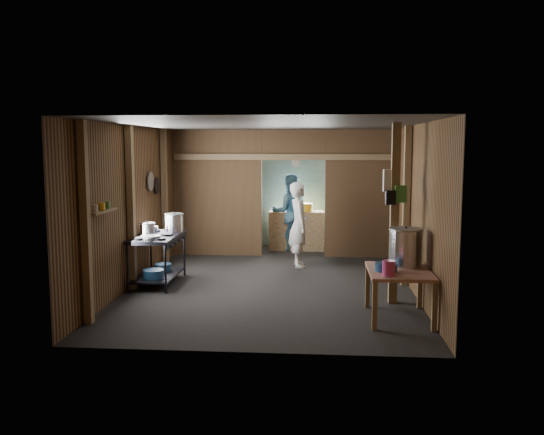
# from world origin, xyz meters

# --- Properties ---
(floor) EXTENTS (4.50, 7.00, 0.00)m
(floor) POSITION_xyz_m (0.00, 0.00, 0.00)
(floor) COLOR black
(floor) RESTS_ON ground
(ceiling) EXTENTS (4.50, 7.00, 0.00)m
(ceiling) POSITION_xyz_m (0.00, 0.00, 2.60)
(ceiling) COLOR #443F3A
(ceiling) RESTS_ON ground
(wall_back) EXTENTS (4.50, 0.00, 2.60)m
(wall_back) POSITION_xyz_m (0.00, 3.50, 1.30)
(wall_back) COLOR brown
(wall_back) RESTS_ON ground
(wall_front) EXTENTS (4.50, 0.00, 2.60)m
(wall_front) POSITION_xyz_m (0.00, -3.50, 1.30)
(wall_front) COLOR brown
(wall_front) RESTS_ON ground
(wall_left) EXTENTS (0.00, 7.00, 2.60)m
(wall_left) POSITION_xyz_m (-2.25, 0.00, 1.30)
(wall_left) COLOR brown
(wall_left) RESTS_ON ground
(wall_right) EXTENTS (0.00, 7.00, 2.60)m
(wall_right) POSITION_xyz_m (2.25, 0.00, 1.30)
(wall_right) COLOR brown
(wall_right) RESTS_ON ground
(partition_left) EXTENTS (1.85, 0.10, 2.60)m
(partition_left) POSITION_xyz_m (-1.32, 2.20, 1.30)
(partition_left) COLOR brown
(partition_left) RESTS_ON floor
(partition_right) EXTENTS (1.35, 0.10, 2.60)m
(partition_right) POSITION_xyz_m (1.57, 2.20, 1.30)
(partition_right) COLOR brown
(partition_right) RESTS_ON floor
(partition_header) EXTENTS (1.30, 0.10, 0.60)m
(partition_header) POSITION_xyz_m (0.25, 2.20, 2.30)
(partition_header) COLOR brown
(partition_header) RESTS_ON wall_back
(turquoise_panel) EXTENTS (4.40, 0.06, 2.50)m
(turquoise_panel) POSITION_xyz_m (0.00, 3.44, 1.25)
(turquoise_panel) COLOR #78ABA4
(turquoise_panel) RESTS_ON wall_back
(back_counter) EXTENTS (1.20, 0.50, 0.85)m
(back_counter) POSITION_xyz_m (0.30, 2.95, 0.42)
(back_counter) COLOR tan
(back_counter) RESTS_ON floor
(wall_clock) EXTENTS (0.20, 0.03, 0.20)m
(wall_clock) POSITION_xyz_m (0.25, 3.40, 1.90)
(wall_clock) COLOR beige
(wall_clock) RESTS_ON wall_back
(post_left_a) EXTENTS (0.10, 0.12, 2.60)m
(post_left_a) POSITION_xyz_m (-2.18, -2.60, 1.30)
(post_left_a) COLOR tan
(post_left_a) RESTS_ON floor
(post_left_b) EXTENTS (0.10, 0.12, 2.60)m
(post_left_b) POSITION_xyz_m (-2.18, -0.80, 1.30)
(post_left_b) COLOR tan
(post_left_b) RESTS_ON floor
(post_left_c) EXTENTS (0.10, 0.12, 2.60)m
(post_left_c) POSITION_xyz_m (-2.18, 1.20, 1.30)
(post_left_c) COLOR tan
(post_left_c) RESTS_ON floor
(post_right) EXTENTS (0.10, 0.12, 2.60)m
(post_right) POSITION_xyz_m (2.18, -0.20, 1.30)
(post_right) COLOR tan
(post_right) RESTS_ON floor
(post_free) EXTENTS (0.12, 0.12, 2.60)m
(post_free) POSITION_xyz_m (1.85, -1.30, 1.30)
(post_free) COLOR tan
(post_free) RESTS_ON floor
(cross_beam) EXTENTS (4.40, 0.12, 0.12)m
(cross_beam) POSITION_xyz_m (0.00, 2.15, 2.05)
(cross_beam) COLOR tan
(cross_beam) RESTS_ON wall_left
(pan_lid_big) EXTENTS (0.03, 0.34, 0.34)m
(pan_lid_big) POSITION_xyz_m (-2.21, 0.40, 1.65)
(pan_lid_big) COLOR gray
(pan_lid_big) RESTS_ON wall_left
(pan_lid_small) EXTENTS (0.03, 0.30, 0.30)m
(pan_lid_small) POSITION_xyz_m (-2.21, 0.80, 1.55)
(pan_lid_small) COLOR black
(pan_lid_small) RESTS_ON wall_left
(wall_shelf) EXTENTS (0.14, 0.80, 0.03)m
(wall_shelf) POSITION_xyz_m (-2.15, -2.10, 1.40)
(wall_shelf) COLOR tan
(wall_shelf) RESTS_ON wall_left
(jar_white) EXTENTS (0.07, 0.07, 0.10)m
(jar_white) POSITION_xyz_m (-2.15, -2.35, 1.47)
(jar_white) COLOR beige
(jar_white) RESTS_ON wall_shelf
(jar_yellow) EXTENTS (0.08, 0.08, 0.10)m
(jar_yellow) POSITION_xyz_m (-2.15, -2.10, 1.47)
(jar_yellow) COLOR yellow
(jar_yellow) RESTS_ON wall_shelf
(jar_green) EXTENTS (0.06, 0.06, 0.10)m
(jar_green) POSITION_xyz_m (-2.15, -1.88, 1.47)
(jar_green) COLOR #408F36
(jar_green) RESTS_ON wall_shelf
(bag_white) EXTENTS (0.22, 0.15, 0.32)m
(bag_white) POSITION_xyz_m (1.80, -1.22, 1.78)
(bag_white) COLOR beige
(bag_white) RESTS_ON post_free
(bag_green) EXTENTS (0.16, 0.12, 0.24)m
(bag_green) POSITION_xyz_m (1.92, -1.36, 1.60)
(bag_green) COLOR #408F36
(bag_green) RESTS_ON post_free
(bag_black) EXTENTS (0.14, 0.10, 0.20)m
(bag_black) POSITION_xyz_m (1.78, -1.38, 1.55)
(bag_black) COLOR black
(bag_black) RESTS_ON post_free
(gas_range) EXTENTS (0.71, 1.38, 0.81)m
(gas_range) POSITION_xyz_m (-1.88, -0.42, 0.41)
(gas_range) COLOR black
(gas_range) RESTS_ON floor
(prep_table) EXTENTS (0.81, 1.11, 0.66)m
(prep_table) POSITION_xyz_m (1.83, -2.08, 0.33)
(prep_table) COLOR #BF755E
(prep_table) RESTS_ON floor
(stove_pot_large) EXTENTS (0.38, 0.38, 0.33)m
(stove_pot_large) POSITION_xyz_m (-1.71, 0.06, 0.96)
(stove_pot_large) COLOR silver
(stove_pot_large) RESTS_ON gas_range
(stove_pot_med) EXTENTS (0.34, 0.34, 0.22)m
(stove_pot_med) POSITION_xyz_m (-2.05, -0.39, 0.91)
(stove_pot_med) COLOR silver
(stove_pot_med) RESTS_ON gas_range
(stove_saucepan) EXTENTS (0.19, 0.19, 0.09)m
(stove_saucepan) POSITION_xyz_m (-2.05, -0.03, 0.86)
(stove_saucepan) COLOR silver
(stove_saucepan) RESTS_ON gas_range
(frying_pan) EXTENTS (0.43, 0.59, 0.07)m
(frying_pan) POSITION_xyz_m (-1.88, -0.79, 0.84)
(frying_pan) COLOR gray
(frying_pan) RESTS_ON gas_range
(blue_tub_front) EXTENTS (0.33, 0.33, 0.14)m
(blue_tub_front) POSITION_xyz_m (-1.88, -0.70, 0.23)
(blue_tub_front) COLOR navy
(blue_tub_front) RESTS_ON gas_range
(blue_tub_back) EXTENTS (0.28, 0.28, 0.11)m
(blue_tub_back) POSITION_xyz_m (-1.88, -0.11, 0.21)
(blue_tub_back) COLOR navy
(blue_tub_back) RESTS_ON gas_range
(stock_pot) EXTENTS (0.48, 0.48, 0.53)m
(stock_pot) POSITION_xyz_m (1.94, -1.79, 0.90)
(stock_pot) COLOR silver
(stock_pot) RESTS_ON prep_table
(wash_basin) EXTENTS (0.34, 0.34, 0.11)m
(wash_basin) POSITION_xyz_m (1.65, -2.16, 0.71)
(wash_basin) COLOR navy
(wash_basin) RESTS_ON prep_table
(pink_bucket) EXTENTS (0.17, 0.17, 0.19)m
(pink_bucket) POSITION_xyz_m (1.65, -2.43, 0.75)
(pink_bucket) COLOR #C53B7B
(pink_bucket) RESTS_ON prep_table
(knife) EXTENTS (0.30, 0.12, 0.01)m
(knife) POSITION_xyz_m (1.71, -2.57, 0.66)
(knife) COLOR silver
(knife) RESTS_ON prep_table
(yellow_tub) EXTENTS (0.32, 0.32, 0.18)m
(yellow_tub) POSITION_xyz_m (0.47, 2.95, 0.94)
(yellow_tub) COLOR yellow
(yellow_tub) RESTS_ON back_counter
(red_cup) EXTENTS (0.13, 0.13, 0.15)m
(red_cup) POSITION_xyz_m (0.08, 2.95, 0.92)
(red_cup) COLOR #AD070C
(red_cup) RESTS_ON back_counter
(cook) EXTENTS (0.48, 0.64, 1.60)m
(cook) POSITION_xyz_m (0.40, 1.16, 0.80)
(cook) COLOR white
(cook) RESTS_ON floor
(worker_back) EXTENTS (0.95, 0.82, 1.67)m
(worker_back) POSITION_xyz_m (0.14, 2.89, 0.84)
(worker_back) COLOR teal
(worker_back) RESTS_ON floor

